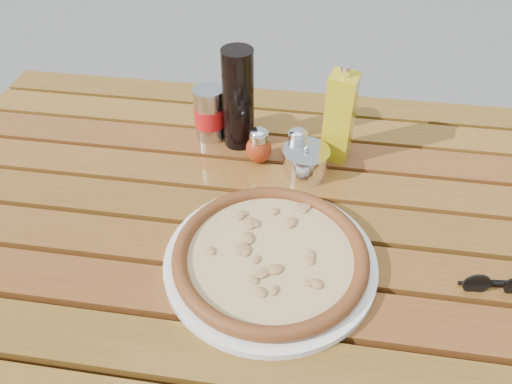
# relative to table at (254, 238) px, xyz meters

# --- Properties ---
(table) EXTENTS (1.40, 0.90, 0.75)m
(table) POSITION_rel_table_xyz_m (0.00, 0.00, 0.00)
(table) COLOR #381A0C
(table) RESTS_ON ground
(plate) EXTENTS (0.47, 0.47, 0.01)m
(plate) POSITION_rel_table_xyz_m (0.05, -0.12, 0.08)
(plate) COLOR white
(plate) RESTS_ON table
(pizza) EXTENTS (0.45, 0.45, 0.03)m
(pizza) POSITION_rel_table_xyz_m (0.05, -0.12, 0.10)
(pizza) COLOR beige
(pizza) RESTS_ON plate
(pepper_shaker) EXTENTS (0.07, 0.07, 0.08)m
(pepper_shaker) POSITION_rel_table_xyz_m (-0.01, 0.15, 0.11)
(pepper_shaker) COLOR #B03614
(pepper_shaker) RESTS_ON table
(oregano_shaker) EXTENTS (0.06, 0.06, 0.08)m
(oregano_shaker) POSITION_rel_table_xyz_m (0.06, 0.16, 0.11)
(oregano_shaker) COLOR #38421A
(oregano_shaker) RESTS_ON table
(dark_bottle) EXTENTS (0.08, 0.08, 0.22)m
(dark_bottle) POSITION_rel_table_xyz_m (-0.07, 0.21, 0.19)
(dark_bottle) COLOR black
(dark_bottle) RESTS_ON table
(soda_can) EXTENTS (0.08, 0.08, 0.12)m
(soda_can) POSITION_rel_table_xyz_m (-0.13, 0.23, 0.13)
(soda_can) COLOR #B8B7BC
(soda_can) RESTS_ON table
(olive_oil_cruet) EXTENTS (0.07, 0.07, 0.21)m
(olive_oil_cruet) POSITION_rel_table_xyz_m (0.14, 0.20, 0.17)
(olive_oil_cruet) COLOR #B8A413
(olive_oil_cruet) RESTS_ON table
(parmesan_tin) EXTENTS (0.12, 0.12, 0.07)m
(parmesan_tin) POSITION_rel_table_xyz_m (0.09, 0.13, 0.11)
(parmesan_tin) COLOR white
(parmesan_tin) RESTS_ON table
(sunglasses) EXTENTS (0.11, 0.03, 0.04)m
(sunglasses) POSITION_rel_table_xyz_m (0.41, -0.13, 0.09)
(sunglasses) COLOR black
(sunglasses) RESTS_ON table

